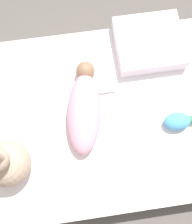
# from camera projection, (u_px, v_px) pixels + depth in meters

# --- Properties ---
(ground_plane) EXTENTS (12.00, 12.00, 0.00)m
(ground_plane) POSITION_uv_depth(u_px,v_px,m) (106.00, 120.00, 1.56)
(ground_plane) COLOR #514C47
(bed_mattress) EXTENTS (1.30, 1.03, 0.16)m
(bed_mattress) POSITION_uv_depth(u_px,v_px,m) (107.00, 117.00, 1.49)
(bed_mattress) COLOR white
(bed_mattress) RESTS_ON ground_plane
(burp_cloth) EXTENTS (0.20, 0.15, 0.02)m
(burp_cloth) POSITION_uv_depth(u_px,v_px,m) (96.00, 81.00, 1.45)
(burp_cloth) COLOR white
(burp_cloth) RESTS_ON bed_mattress
(swaddled_baby) EXTENTS (0.24, 0.52, 0.12)m
(swaddled_baby) POSITION_uv_depth(u_px,v_px,m) (84.00, 109.00, 1.35)
(swaddled_baby) COLOR pink
(swaddled_baby) RESTS_ON bed_mattress
(pillow) EXTENTS (0.37, 0.34, 0.09)m
(pillow) POSITION_uv_depth(u_px,v_px,m) (149.00, 43.00, 1.48)
(pillow) COLOR white
(pillow) RESTS_ON bed_mattress
(bunny_plush) EXTENTS (0.22, 0.22, 0.38)m
(bunny_plush) POSITION_uv_depth(u_px,v_px,m) (6.00, 163.00, 1.21)
(bunny_plush) COLOR tan
(bunny_plush) RESTS_ON bed_mattress
(turtle_plush) EXTENTS (0.17, 0.09, 0.07)m
(turtle_plush) POSITION_uv_depth(u_px,v_px,m) (179.00, 121.00, 1.36)
(turtle_plush) COLOR #4C99C6
(turtle_plush) RESTS_ON bed_mattress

